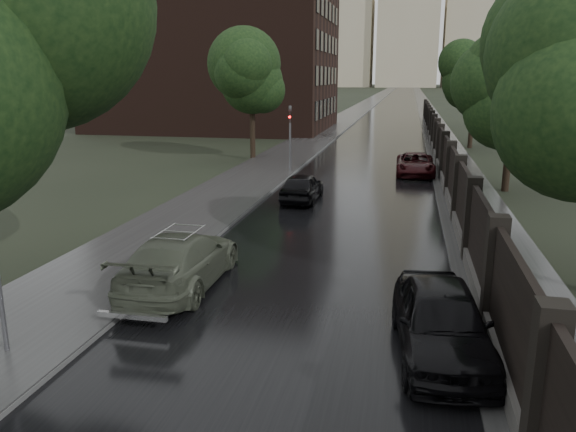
# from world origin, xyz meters

# --- Properties ---
(road) EXTENTS (8.00, 420.00, 0.02)m
(road) POSITION_xyz_m (0.00, 190.00, 0.01)
(road) COLOR black
(road) RESTS_ON ground
(sidewalk_left) EXTENTS (4.00, 420.00, 0.16)m
(sidewalk_left) POSITION_xyz_m (-6.00, 190.00, 0.08)
(sidewalk_left) COLOR #2D2D2D
(sidewalk_left) RESTS_ON ground
(verge_right) EXTENTS (3.00, 420.00, 0.08)m
(verge_right) POSITION_xyz_m (5.50, 190.00, 0.04)
(verge_right) COLOR #2D2D2D
(verge_right) RESTS_ON ground
(fence_right) EXTENTS (0.45, 75.72, 2.70)m
(fence_right) POSITION_xyz_m (4.60, 32.01, 1.01)
(fence_right) COLOR #383533
(fence_right) RESTS_ON ground
(tree_left_far) EXTENTS (4.25, 4.25, 7.39)m
(tree_left_far) POSITION_xyz_m (-8.00, 30.00, 5.24)
(tree_left_far) COLOR black
(tree_left_far) RESTS_ON ground
(tree_right_b) EXTENTS (4.08, 4.08, 7.01)m
(tree_right_b) POSITION_xyz_m (7.50, 22.00, 4.95)
(tree_right_b) COLOR black
(tree_right_b) RESTS_ON ground
(tree_right_c) EXTENTS (4.08, 4.08, 7.01)m
(tree_right_c) POSITION_xyz_m (7.50, 40.00, 4.95)
(tree_right_c) COLOR black
(tree_right_c) RESTS_ON ground
(traffic_light) EXTENTS (0.16, 0.32, 4.00)m
(traffic_light) POSITION_xyz_m (-4.30, 24.99, 2.40)
(traffic_light) COLOR #59595E
(traffic_light) RESTS_ON ground
(brick_building) EXTENTS (24.00, 18.00, 20.00)m
(brick_building) POSITION_xyz_m (-18.00, 52.00, 10.00)
(brick_building) COLOR black
(brick_building) RESTS_ON ground
(stalinist_tower) EXTENTS (92.00, 30.00, 159.00)m
(stalinist_tower) POSITION_xyz_m (0.00, 300.00, 38.38)
(stalinist_tower) COLOR tan
(stalinist_tower) RESTS_ON ground
(volga_sedan) EXTENTS (2.25, 5.31, 1.53)m
(volga_sedan) POSITION_xyz_m (-3.43, 6.06, 0.76)
(volga_sedan) COLOR #4D5443
(volga_sedan) RESTS_ON ground
(hatchback_left) EXTENTS (1.63, 3.95, 1.34)m
(hatchback_left) POSITION_xyz_m (-2.17, 17.53, 0.67)
(hatchback_left) COLOR black
(hatchback_left) RESTS_ON ground
(car_right_near) EXTENTS (2.25, 4.68, 1.54)m
(car_right_near) POSITION_xyz_m (3.40, 3.45, 0.77)
(car_right_near) COLOR black
(car_right_near) RESTS_ON ground
(car_right_far) EXTENTS (2.27, 4.74, 1.31)m
(car_right_far) POSITION_xyz_m (3.05, 25.83, 0.65)
(car_right_far) COLOR black
(car_right_far) RESTS_ON ground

